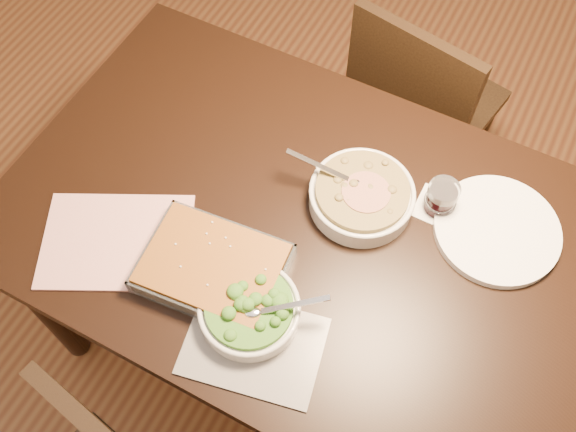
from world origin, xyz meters
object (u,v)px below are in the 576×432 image
object	(u,v)px
chair_far	(418,104)
broccoli_bowl	(250,310)
baking_dish	(213,268)
dinner_plate	(497,230)
table	(303,243)
wine_tumbler	(442,197)
stew_bowl	(362,196)

from	to	relation	value
chair_far	broccoli_bowl	bearing A→B (deg)	97.35
baking_dish	dinner_plate	distance (m)	0.64
broccoli_bowl	chair_far	distance (m)	0.99
table	wine_tumbler	size ratio (longest dim) A/B	17.06
dinner_plate	chair_far	size ratio (longest dim) A/B	0.34
broccoli_bowl	table	bearing A→B (deg)	90.06
wine_tumbler	dinner_plate	world-z (taller)	wine_tumbler
table	chair_far	bearing A→B (deg)	85.39
stew_bowl	baking_dish	world-z (taller)	stew_bowl
stew_bowl	chair_far	world-z (taller)	chair_far
table	stew_bowl	distance (m)	0.19
table	wine_tumbler	world-z (taller)	wine_tumbler
dinner_plate	chair_far	bearing A→B (deg)	124.15
baking_dish	wine_tumbler	distance (m)	0.54
dinner_plate	chair_far	xyz separation A→B (m)	(-0.34, 0.50, -0.29)
stew_bowl	broccoli_bowl	xyz separation A→B (m)	(-0.09, -0.36, -0.00)
wine_tumbler	dinner_plate	bearing A→B (deg)	0.33
table	baking_dish	distance (m)	0.26
broccoli_bowl	baking_dish	world-z (taller)	broccoli_bowl
broccoli_bowl	wine_tumbler	xyz separation A→B (m)	(0.26, 0.43, 0.02)
broccoli_bowl	chair_far	xyz separation A→B (m)	(0.06, 0.94, -0.31)
stew_bowl	wine_tumbler	distance (m)	0.18
table	baking_dish	xyz separation A→B (m)	(-0.12, -0.20, 0.12)
table	dinner_plate	bearing A→B (deg)	24.89
baking_dish	wine_tumbler	size ratio (longest dim) A/B	3.94
stew_bowl	baking_dish	bearing A→B (deg)	-123.90
wine_tumbler	chair_far	world-z (taller)	chair_far
wine_tumbler	chair_far	distance (m)	0.63
broccoli_bowl	dinner_plate	world-z (taller)	broccoli_bowl
wine_tumbler	baking_dish	bearing A→B (deg)	-134.17
broccoli_bowl	baking_dish	xyz separation A→B (m)	(-0.12, 0.05, -0.00)
table	baking_dish	bearing A→B (deg)	-120.34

